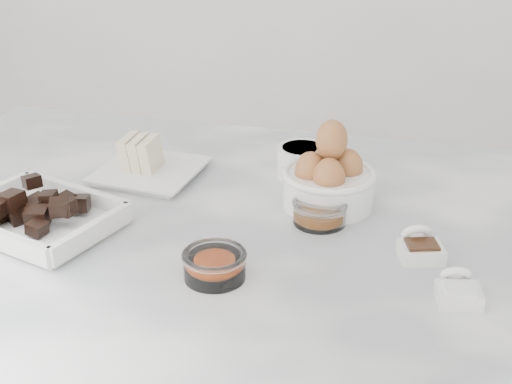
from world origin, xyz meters
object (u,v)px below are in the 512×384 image
honey_bowl (320,211)px  vanilla_spoon (420,247)px  chocolate_dish (38,212)px  sugar_ramekin (303,160)px  salt_spoon (458,290)px  butter_plate (148,164)px  egg_bowl (329,178)px  zest_bowl (215,264)px

honey_bowl → vanilla_spoon: (0.15, -0.06, -0.00)m
chocolate_dish → honey_bowl: (0.39, 0.11, -0.01)m
sugar_ramekin → salt_spoon: 0.40m
butter_plate → sugar_ramekin: bearing=14.4°
butter_plate → honey_bowl: butter_plate is taller
honey_bowl → egg_bowl: bearing=87.8°
butter_plate → sugar_ramekin: size_ratio=2.04×
zest_bowl → vanilla_spoon: 0.28m
sugar_ramekin → vanilla_spoon: 0.30m
vanilla_spoon → butter_plate: bearing=160.8°
butter_plate → honey_bowl: 0.32m
sugar_ramekin → zest_bowl: bearing=-98.1°
chocolate_dish → butter_plate: (0.09, 0.21, -0.00)m
butter_plate → sugar_ramekin: butter_plate is taller
salt_spoon → sugar_ramekin: bearing=128.8°
chocolate_dish → butter_plate: 0.23m
honey_bowl → zest_bowl: bearing=-120.0°
egg_bowl → honey_bowl: bearing=-92.2°
egg_bowl → vanilla_spoon: (0.14, -0.12, -0.03)m
chocolate_dish → zest_bowl: bearing=-13.0°
honey_bowl → vanilla_spoon: bearing=-23.2°
butter_plate → vanilla_spoon: butter_plate is taller
zest_bowl → salt_spoon: 0.30m
butter_plate → zest_bowl: size_ratio=2.08×
butter_plate → zest_bowl: (0.20, -0.28, -0.00)m
zest_bowl → honey_bowl: bearing=60.0°
butter_plate → vanilla_spoon: (0.45, -0.16, -0.01)m
egg_bowl → vanilla_spoon: bearing=-40.5°
vanilla_spoon → sugar_ramekin: bearing=132.5°
zest_bowl → salt_spoon: bearing=4.8°
chocolate_dish → sugar_ramekin: (0.34, 0.27, 0.00)m
chocolate_dish → butter_plate: size_ratio=1.48×
zest_bowl → vanilla_spoon: size_ratio=1.05×
zest_bowl → vanilla_spoon: vanilla_spoon is taller
vanilla_spoon → salt_spoon: bearing=-61.8°
sugar_ramekin → salt_spoon: size_ratio=1.21×
honey_bowl → salt_spoon: size_ratio=1.15×
vanilla_spoon → egg_bowl: bearing=139.5°
chocolate_dish → vanilla_spoon: (0.54, 0.05, -0.01)m
zest_bowl → sugar_ramekin: bearing=81.9°
zest_bowl → vanilla_spoon: bearing=25.2°
chocolate_dish → vanilla_spoon: 0.54m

